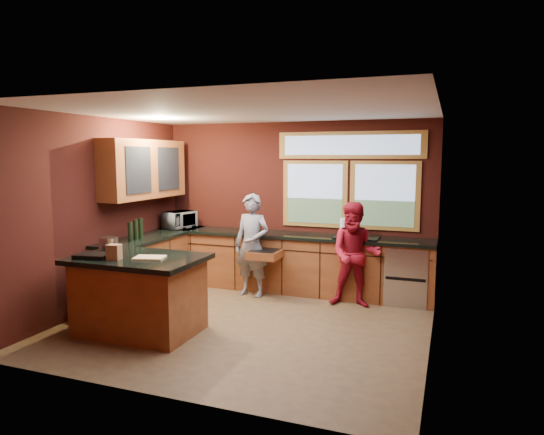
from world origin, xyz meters
The scene contains 14 objects.
floor centered at (0.00, 0.00, 0.00)m, with size 4.50×4.50×0.00m, color brown.
room_shell centered at (-0.60, 0.32, 1.80)m, with size 4.52×4.02×2.71m.
back_counter centered at (0.20, 1.70, 0.46)m, with size 4.50×0.64×0.93m.
left_counter centered at (-1.95, 0.85, 0.47)m, with size 0.64×2.30×0.93m.
island centered at (-1.12, -0.69, 0.48)m, with size 1.55×1.05×0.95m.
person_grey centered at (-0.44, 1.25, 0.79)m, with size 0.58×0.38×1.58m, color slate.
person_red centered at (1.16, 1.25, 0.75)m, with size 0.73×0.57×1.51m, color maroon.
microwave centered at (-1.92, 1.60, 1.07)m, with size 0.52×0.35×0.29m, color #999999.
potted_plant centered at (1.00, 1.75, 1.09)m, with size 0.29×0.25×0.33m, color #999999.
paper_towel centered at (0.89, 1.70, 1.07)m, with size 0.12×0.12×0.28m, color silver.
cutting_board centered at (-0.92, -0.74, 0.95)m, with size 0.35×0.25×0.02m, color tan.
stock_pot centered at (-1.67, -0.54, 1.03)m, with size 0.24×0.24×0.18m, color #B1B1B6.
paper_bag centered at (-1.27, -0.94, 1.03)m, with size 0.15×0.12×0.18m, color brown.
black_tray centered at (-1.57, -0.94, 0.97)m, with size 0.40×0.28×0.05m, color black.
Camera 1 is at (2.40, -5.52, 2.15)m, focal length 32.00 mm.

